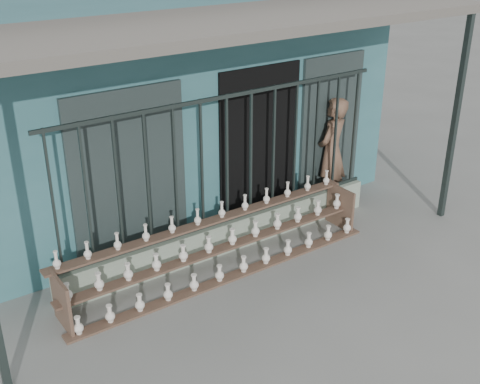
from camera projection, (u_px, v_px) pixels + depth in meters
ground at (286, 291)px, 7.55m from camera, size 60.00×60.00×0.00m
workshop_building at (129, 93)px, 10.03m from camera, size 7.40×6.60×3.21m
parapet_wall at (228, 235)px, 8.43m from camera, size 5.00×0.20×0.45m
security_fence at (227, 160)px, 7.96m from camera, size 5.00×0.04×1.80m
shelf_rack at (221, 246)px, 7.86m from camera, size 4.50×0.68×0.85m
elderly_woman at (332, 152)px, 9.54m from camera, size 0.77×0.65×1.78m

